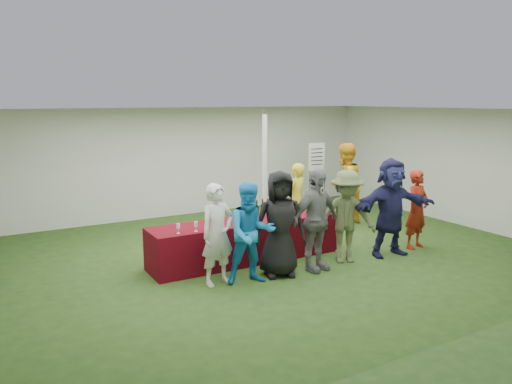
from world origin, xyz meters
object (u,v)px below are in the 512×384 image
wine_list_sign (316,162)px  customer_0 (218,235)px  dump_bucket (327,208)px  staff_back (344,184)px  customer_4 (346,217)px  customer_3 (316,220)px  customer_2 (280,224)px  customer_1 (251,233)px  customer_5 (391,207)px  serving_table (246,240)px  staff_pourer (296,200)px  customer_6 (417,209)px

wine_list_sign → customer_0: 5.62m
customer_0 → dump_bucket: bearing=4.0°
staff_back → customer_4: (-1.75, -2.17, -0.12)m
customer_0 → customer_3: 1.75m
customer_2 → customer_1: bearing=-155.8°
wine_list_sign → customer_5: 3.81m
serving_table → customer_4: 1.85m
customer_4 → wine_list_sign: bearing=81.9°
customer_0 → customer_3: size_ratio=0.92×
staff_pourer → customer_1: bearing=20.6°
customer_6 → dump_bucket: bearing=145.1°
customer_1 → serving_table: bearing=78.9°
serving_table → wine_list_sign: size_ratio=2.00×
customer_2 → customer_3: same height
staff_back → customer_4: 2.79m
dump_bucket → customer_1: (-2.12, -0.82, -0.02)m
serving_table → dump_bucket: dump_bucket is taller
dump_bucket → wine_list_sign: size_ratio=0.12×
staff_back → serving_table: bearing=6.9°
serving_table → staff_pourer: size_ratio=2.29×
staff_pourer → customer_1: size_ratio=0.96×
staff_back → dump_bucket: bearing=28.0°
wine_list_sign → staff_back: size_ratio=0.94×
customer_5 → customer_6: (0.80, 0.09, -0.14)m
wine_list_sign → customer_1: size_ratio=1.10×
customer_0 → wine_list_sign: bearing=28.6°
wine_list_sign → staff_back: staff_back is taller
serving_table → customer_4: bearing=-32.7°
staff_pourer → customer_4: bearing=61.9°
customer_6 → staff_pourer: bearing=118.6°
serving_table → customer_0: bearing=-139.5°
staff_back → customer_0: 4.68m
customer_3 → customer_5: customer_5 is taller
customer_2 → customer_6: 3.18m
staff_pourer → customer_4: (-0.22, -1.93, 0.05)m
customer_0 → customer_1: (0.48, -0.21, 0.00)m
staff_pourer → customer_2: 2.52m
customer_6 → wine_list_sign: bearing=76.9°
customer_0 → staff_pourer: bearing=24.6°
serving_table → customer_5: bearing=-23.2°
customer_1 → customer_3: (1.24, -0.02, 0.07)m
serving_table → customer_5: customer_5 is taller
customer_1 → customer_5: customer_5 is taller
customer_4 → customer_1: bearing=-157.2°
staff_pourer → customer_2: bearing=28.3°
customer_1 → customer_5: bearing=13.2°
customer_3 → customer_4: (0.74, 0.09, -0.04)m
staff_pourer → customer_0: 3.23m
customer_6 → serving_table: bearing=153.3°
wine_list_sign → customer_4: wine_list_sign is taller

